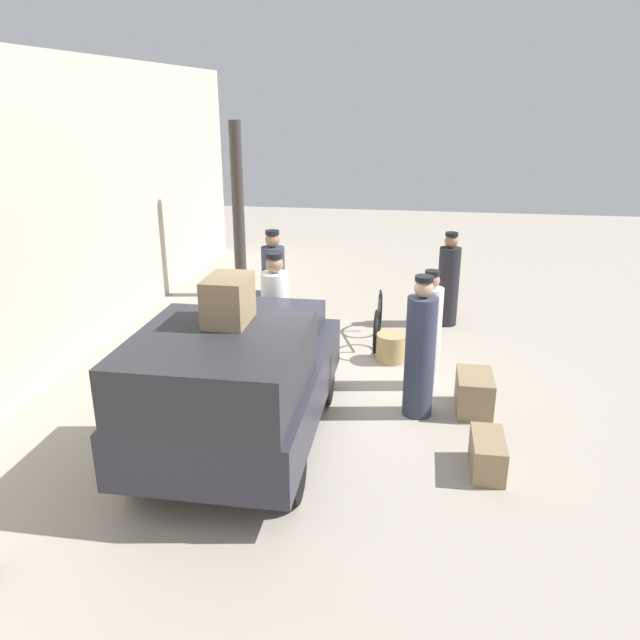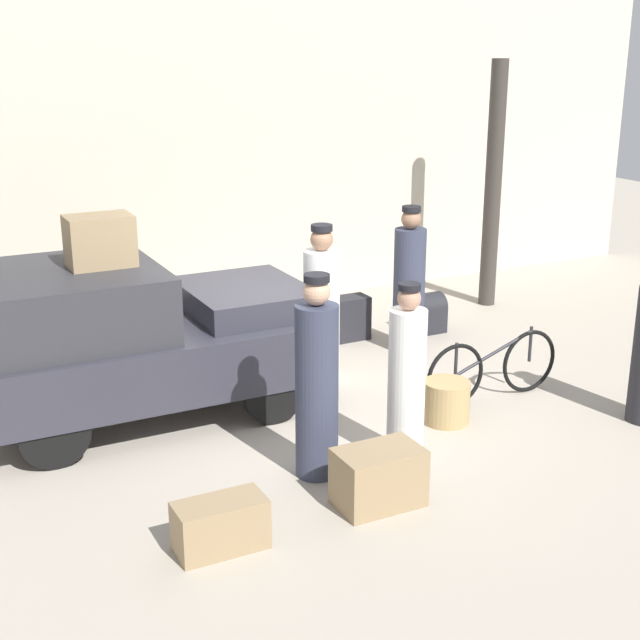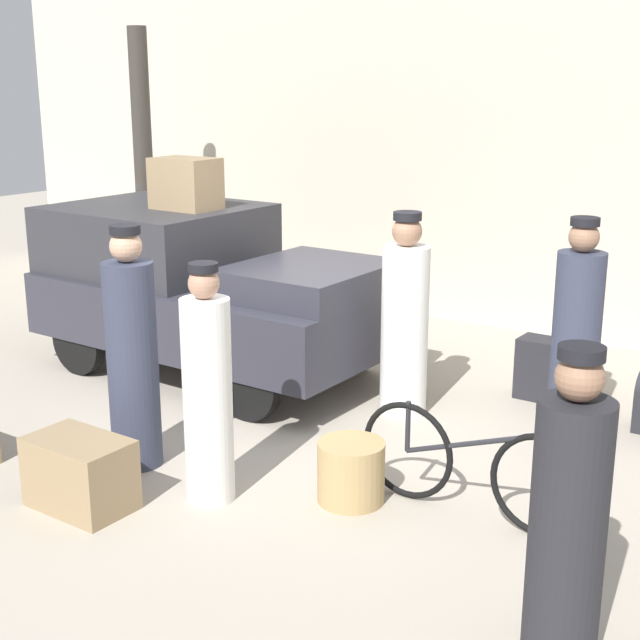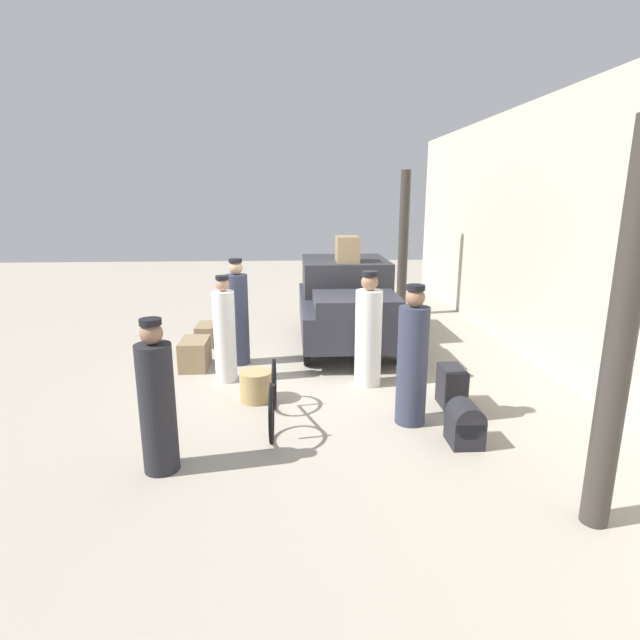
{
  "view_description": "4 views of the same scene",
  "coord_description": "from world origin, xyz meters",
  "px_view_note": "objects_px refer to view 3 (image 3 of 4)",
  "views": [
    {
      "loc": [
        -7.87,
        -1.08,
        3.87
      ],
      "look_at": [
        0.2,
        0.2,
        0.95
      ],
      "focal_mm": 35.0,
      "sensor_mm": 36.0,
      "label": 1
    },
    {
      "loc": [
        -3.8,
        -7.63,
        3.74
      ],
      "look_at": [
        0.2,
        0.2,
        0.95
      ],
      "focal_mm": 50.0,
      "sensor_mm": 36.0,
      "label": 2
    },
    {
      "loc": [
        4.23,
        -5.58,
        2.88
      ],
      "look_at": [
        0.2,
        0.2,
        0.95
      ],
      "focal_mm": 50.0,
      "sensor_mm": 36.0,
      "label": 3
    },
    {
      "loc": [
        7.92,
        -0.24,
        2.87
      ],
      "look_at": [
        0.2,
        0.2,
        0.95
      ],
      "focal_mm": 28.0,
      "sensor_mm": 36.0,
      "label": 4
    }
  ],
  "objects_px": {
    "porter_with_bicycle": "(568,525)",
    "bicycle": "(472,466)",
    "porter_lifting_near_truck": "(576,338)",
    "wicker_basket": "(351,472)",
    "conductor_in_dark_uniform": "(208,394)",
    "truck": "(203,285)",
    "porter_carrying_trunk": "(405,324)",
    "trunk_on_truck_roof": "(186,184)",
    "porter_standing_middle": "(132,358)",
    "suitcase_small_leather": "(80,473)",
    "suitcase_tan_flat": "(547,370)"
  },
  "relations": [
    {
      "from": "porter_standing_middle",
      "to": "porter_with_bicycle",
      "type": "distance_m",
      "value": 3.55
    },
    {
      "from": "truck",
      "to": "porter_standing_middle",
      "type": "distance_m",
      "value": 2.34
    },
    {
      "from": "trunk_on_truck_roof",
      "to": "suitcase_small_leather",
      "type": "bearing_deg",
      "value": -61.12
    },
    {
      "from": "porter_with_bicycle",
      "to": "bicycle",
      "type": "bearing_deg",
      "value": 132.09
    },
    {
      "from": "porter_lifting_near_truck",
      "to": "trunk_on_truck_roof",
      "type": "bearing_deg",
      "value": -173.74
    },
    {
      "from": "porter_lifting_near_truck",
      "to": "suitcase_tan_flat",
      "type": "xyz_separation_m",
      "value": [
        -0.47,
        0.69,
        -0.55
      ]
    },
    {
      "from": "truck",
      "to": "conductor_in_dark_uniform",
      "type": "bearing_deg",
      "value": -47.35
    },
    {
      "from": "bicycle",
      "to": "porter_standing_middle",
      "type": "distance_m",
      "value": 2.61
    },
    {
      "from": "porter_carrying_trunk",
      "to": "porter_with_bicycle",
      "type": "xyz_separation_m",
      "value": [
        2.39,
        -2.59,
        -0.05
      ]
    },
    {
      "from": "porter_standing_middle",
      "to": "suitcase_small_leather",
      "type": "height_order",
      "value": "porter_standing_middle"
    },
    {
      "from": "bicycle",
      "to": "porter_standing_middle",
      "type": "xyz_separation_m",
      "value": [
        -2.47,
        -0.68,
        0.49
      ]
    },
    {
      "from": "wicker_basket",
      "to": "suitcase_small_leather",
      "type": "relative_size",
      "value": 0.66
    },
    {
      "from": "porter_with_bicycle",
      "to": "trunk_on_truck_roof",
      "type": "distance_m",
      "value": 5.57
    },
    {
      "from": "conductor_in_dark_uniform",
      "to": "porter_carrying_trunk",
      "type": "distance_m",
      "value": 2.25
    },
    {
      "from": "conductor_in_dark_uniform",
      "to": "suitcase_tan_flat",
      "type": "relative_size",
      "value": 2.99
    },
    {
      "from": "bicycle",
      "to": "conductor_in_dark_uniform",
      "type": "xyz_separation_m",
      "value": [
        -1.62,
        -0.8,
        0.42
      ]
    },
    {
      "from": "conductor_in_dark_uniform",
      "to": "suitcase_small_leather",
      "type": "bearing_deg",
      "value": -136.44
    },
    {
      "from": "porter_standing_middle",
      "to": "suitcase_tan_flat",
      "type": "distance_m",
      "value": 3.81
    },
    {
      "from": "truck",
      "to": "porter_with_bicycle",
      "type": "xyz_separation_m",
      "value": [
        4.66,
        -2.52,
        -0.11
      ]
    },
    {
      "from": "truck",
      "to": "porter_with_bicycle",
      "type": "bearing_deg",
      "value": -28.43
    },
    {
      "from": "porter_lifting_near_truck",
      "to": "suitcase_small_leather",
      "type": "relative_size",
      "value": 2.54
    },
    {
      "from": "truck",
      "to": "wicker_basket",
      "type": "bearing_deg",
      "value": -29.97
    },
    {
      "from": "wicker_basket",
      "to": "porter_lifting_near_truck",
      "type": "xyz_separation_m",
      "value": [
        0.84,
        2.05,
        0.62
      ]
    },
    {
      "from": "conductor_in_dark_uniform",
      "to": "trunk_on_truck_roof",
      "type": "height_order",
      "value": "trunk_on_truck_roof"
    },
    {
      "from": "suitcase_tan_flat",
      "to": "trunk_on_truck_roof",
      "type": "distance_m",
      "value": 3.89
    },
    {
      "from": "suitcase_small_leather",
      "to": "trunk_on_truck_roof",
      "type": "height_order",
      "value": "trunk_on_truck_roof"
    },
    {
      "from": "porter_lifting_near_truck",
      "to": "porter_carrying_trunk",
      "type": "distance_m",
      "value": 1.43
    },
    {
      "from": "bicycle",
      "to": "porter_lifting_near_truck",
      "type": "distance_m",
      "value": 1.84
    },
    {
      "from": "porter_standing_middle",
      "to": "porter_carrying_trunk",
      "type": "bearing_deg",
      "value": 61.85
    },
    {
      "from": "truck",
      "to": "porter_carrying_trunk",
      "type": "distance_m",
      "value": 2.27
    },
    {
      "from": "wicker_basket",
      "to": "porter_carrying_trunk",
      "type": "relative_size",
      "value": 0.26
    },
    {
      "from": "suitcase_small_leather",
      "to": "suitcase_tan_flat",
      "type": "distance_m",
      "value": 4.3
    },
    {
      "from": "porter_carrying_trunk",
      "to": "porter_with_bicycle",
      "type": "distance_m",
      "value": 3.53
    },
    {
      "from": "porter_with_bicycle",
      "to": "porter_carrying_trunk",
      "type": "bearing_deg",
      "value": 132.67
    },
    {
      "from": "bicycle",
      "to": "suitcase_tan_flat",
      "type": "bearing_deg",
      "value": 99.61
    },
    {
      "from": "wicker_basket",
      "to": "porter_with_bicycle",
      "type": "bearing_deg",
      "value": -25.97
    },
    {
      "from": "porter_lifting_near_truck",
      "to": "porter_standing_middle",
      "type": "distance_m",
      "value": 3.53
    },
    {
      "from": "porter_lifting_near_truck",
      "to": "suitcase_tan_flat",
      "type": "height_order",
      "value": "porter_lifting_near_truck"
    },
    {
      "from": "conductor_in_dark_uniform",
      "to": "suitcase_tan_flat",
      "type": "distance_m",
      "value": 3.52
    },
    {
      "from": "porter_standing_middle",
      "to": "suitcase_tan_flat",
      "type": "height_order",
      "value": "porter_standing_middle"
    },
    {
      "from": "bicycle",
      "to": "conductor_in_dark_uniform",
      "type": "height_order",
      "value": "conductor_in_dark_uniform"
    },
    {
      "from": "bicycle",
      "to": "wicker_basket",
      "type": "height_order",
      "value": "bicycle"
    },
    {
      "from": "porter_lifting_near_truck",
      "to": "conductor_in_dark_uniform",
      "type": "height_order",
      "value": "porter_lifting_near_truck"
    },
    {
      "from": "bicycle",
      "to": "porter_carrying_trunk",
      "type": "distance_m",
      "value": 2.01
    },
    {
      "from": "wicker_basket",
      "to": "porter_lifting_near_truck",
      "type": "relative_size",
      "value": 0.26
    },
    {
      "from": "porter_with_bicycle",
      "to": "suitcase_tan_flat",
      "type": "distance_m",
      "value": 3.95
    },
    {
      "from": "porter_carrying_trunk",
      "to": "trunk_on_truck_roof",
      "type": "bearing_deg",
      "value": -178.37
    },
    {
      "from": "truck",
      "to": "porter_carrying_trunk",
      "type": "xyz_separation_m",
      "value": [
        2.27,
        0.07,
        -0.06
      ]
    },
    {
      "from": "wicker_basket",
      "to": "porter_carrying_trunk",
      "type": "bearing_deg",
      "value": 108.07
    },
    {
      "from": "bicycle",
      "to": "suitcase_small_leather",
      "type": "bearing_deg",
      "value": -147.99
    }
  ]
}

